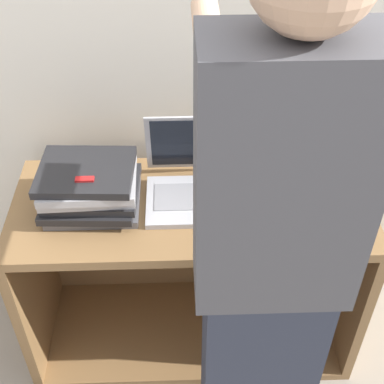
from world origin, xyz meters
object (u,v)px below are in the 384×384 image
at_px(laptop_open, 191,181).
at_px(laptop_stack_right, 291,186).
at_px(person, 270,270).
at_px(laptop_stack_left, 90,187).

distance_m(laptop_open, laptop_stack_right, 0.35).
height_order(laptop_open, person, person).
bearing_deg(person, laptop_stack_left, 138.41).
relative_size(laptop_stack_right, person, 0.19).
bearing_deg(laptop_stack_left, laptop_stack_right, -0.03).
height_order(laptop_open, laptop_stack_left, laptop_open).
bearing_deg(person, laptop_open, 109.96).
xyz_separation_m(laptop_open, laptop_stack_right, (0.35, -0.05, 0.01)).
xyz_separation_m(laptop_stack_right, person, (-0.15, -0.48, 0.11)).
bearing_deg(laptop_stack_left, person, -41.59).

